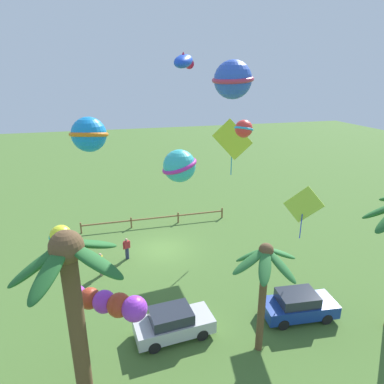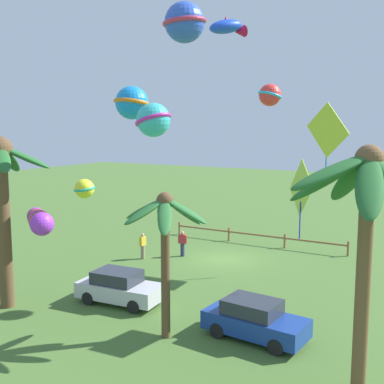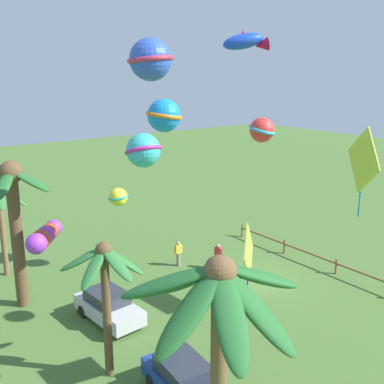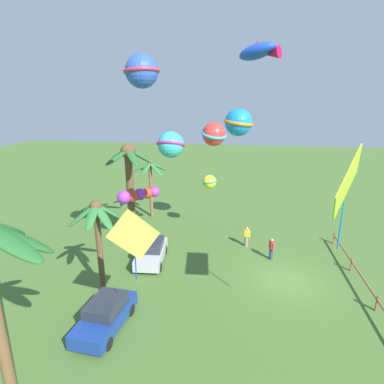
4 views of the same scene
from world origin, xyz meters
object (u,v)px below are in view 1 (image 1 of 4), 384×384
object	(u,v)px
palm_tree_1	(265,271)
spectator_0	(127,248)
kite_diamond_8	(303,205)
parked_car_0	(173,323)
spectator_1	(101,264)
parked_car_1	(298,305)
kite_ball_2	(179,166)
kite_tube_0	(108,303)
kite_ball_6	(61,235)
kite_diamond_7	(232,140)
kite_ball_3	(89,134)
palm_tree_3	(71,289)
kite_ball_5	(244,129)
kite_fish_4	(184,62)
kite_ball_1	(233,80)

from	to	relation	value
palm_tree_1	spectator_0	xyz separation A→B (m)	(5.31, -10.20, -3.48)
palm_tree_1	kite_diamond_8	size ratio (longest dim) A/B	1.76
parked_car_0	spectator_1	distance (m)	7.37
parked_car_1	kite_ball_2	size ratio (longest dim) A/B	2.20
kite_tube_0	kite_ball_6	size ratio (longest dim) A/B	1.87
spectator_0	kite_tube_0	xyz separation A→B (m)	(1.43, 10.09, 3.07)
spectator_1	kite_diamond_7	world-z (taller)	kite_diamond_7
parked_car_1	kite_diamond_8	distance (m)	5.36
kite_ball_3	spectator_1	bearing A→B (deg)	-85.26
spectator_1	kite_ball_3	size ratio (longest dim) A/B	0.61
palm_tree_1	kite_ball_2	size ratio (longest dim) A/B	3.06
parked_car_0	kite_ball_6	size ratio (longest dim) A/B	2.39
kite_ball_2	kite_diamond_8	world-z (taller)	kite_ball_2
palm_tree_3	kite_ball_3	distance (m)	9.34
palm_tree_1	kite_ball_5	xyz separation A→B (m)	(-1.57, -6.58, 5.17)
parked_car_1	kite_ball_6	size ratio (longest dim) A/B	2.39
parked_car_1	kite_ball_2	xyz separation A→B (m)	(5.96, -2.10, 7.57)
spectator_0	kite_ball_2	world-z (taller)	kite_ball_2
kite_diamond_7	kite_fish_4	bearing A→B (deg)	36.87
kite_ball_1	parked_car_1	bearing A→B (deg)	162.39
kite_ball_3	kite_diamond_7	xyz separation A→B (m)	(-10.01, -4.26, -1.57)
kite_ball_1	kite_fish_4	size ratio (longest dim) A/B	1.10
parked_car_1	kite_diamond_8	xyz separation A→B (m)	(-1.02, -2.07, 4.84)
kite_fish_4	kite_ball_5	world-z (taller)	kite_fish_4
kite_ball_2	kite_diamond_7	world-z (taller)	kite_diamond_7
kite_tube_0	kite_ball_5	distance (m)	11.91
spectator_0	kite_fish_4	xyz separation A→B (m)	(-3.82, 1.78, 12.30)
palm_tree_1	parked_car_1	xyz separation A→B (m)	(-3.02, -1.54, -3.55)
kite_tube_0	kite_ball_3	size ratio (longest dim) A/B	1.22
kite_ball_1	kite_ball_6	xyz separation A→B (m)	(8.11, -2.67, -7.66)
spectator_0	kite_ball_5	distance (m)	11.63
kite_fish_4	kite_ball_5	distance (m)	5.11
parked_car_1	kite_ball_6	xyz separation A→B (m)	(11.88, -3.87, 3.82)
kite_diamond_8	parked_car_0	bearing A→B (deg)	12.13
kite_tube_0	palm_tree_3	bearing A→B (deg)	41.17
parked_car_1	kite_ball_1	bearing A→B (deg)	-17.61
kite_diamond_8	kite_ball_5	bearing A→B (deg)	-50.15
kite_ball_5	kite_diamond_8	bearing A→B (deg)	129.85
spectator_1	kite_tube_0	xyz separation A→B (m)	(-0.37, 8.38, 3.07)
spectator_1	kite_ball_3	distance (m)	8.61
palm_tree_1	palm_tree_3	size ratio (longest dim) A/B	0.74
kite_tube_0	kite_diamond_8	world-z (taller)	kite_diamond_8
kite_ball_2	kite_diamond_8	xyz separation A→B (m)	(-6.98, 0.03, -2.73)
kite_fish_4	kite_diamond_7	bearing A→B (deg)	-143.13
palm_tree_1	kite_tube_0	world-z (taller)	palm_tree_1
spectator_0	kite_diamond_8	bearing A→B (deg)	144.81
spectator_1	kite_ball_6	bearing A→B (deg)	60.57
spectator_1	parked_car_1	bearing A→B (deg)	145.53
kite_tube_0	kite_diamond_7	world-z (taller)	kite_diamond_7
parked_car_1	spectator_0	bearing A→B (deg)	-46.13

